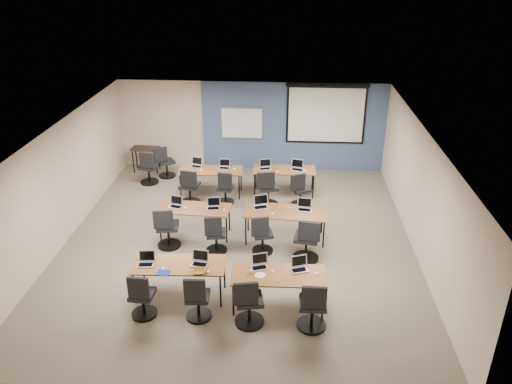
# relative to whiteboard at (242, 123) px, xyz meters

# --- Properties ---
(floor) EXTENTS (8.00, 9.00, 0.02)m
(floor) POSITION_rel_whiteboard_xyz_m (0.30, -4.43, -1.45)
(floor) COLOR #6B6354
(floor) RESTS_ON ground
(ceiling) EXTENTS (8.00, 9.00, 0.02)m
(ceiling) POSITION_rel_whiteboard_xyz_m (0.30, -4.43, 1.25)
(ceiling) COLOR white
(ceiling) RESTS_ON ground
(wall_back) EXTENTS (8.00, 0.04, 2.70)m
(wall_back) POSITION_rel_whiteboard_xyz_m (0.30, 0.07, -0.10)
(wall_back) COLOR beige
(wall_back) RESTS_ON ground
(wall_front) EXTENTS (8.00, 0.04, 2.70)m
(wall_front) POSITION_rel_whiteboard_xyz_m (0.30, -8.93, -0.10)
(wall_front) COLOR beige
(wall_front) RESTS_ON ground
(wall_left) EXTENTS (0.04, 9.00, 2.70)m
(wall_left) POSITION_rel_whiteboard_xyz_m (-3.70, -4.43, -0.10)
(wall_left) COLOR beige
(wall_left) RESTS_ON ground
(wall_right) EXTENTS (0.04, 9.00, 2.70)m
(wall_right) POSITION_rel_whiteboard_xyz_m (4.30, -4.43, -0.10)
(wall_right) COLOR beige
(wall_right) RESTS_ON ground
(blue_accent_panel) EXTENTS (5.50, 0.04, 2.70)m
(blue_accent_panel) POSITION_rel_whiteboard_xyz_m (1.55, 0.04, -0.10)
(blue_accent_panel) COLOR #3D5977
(blue_accent_panel) RESTS_ON wall_back
(whiteboard) EXTENTS (1.28, 0.03, 0.98)m
(whiteboard) POSITION_rel_whiteboard_xyz_m (0.00, 0.00, 0.00)
(whiteboard) COLOR #ACADAE
(whiteboard) RESTS_ON wall_back
(projector_screen) EXTENTS (2.40, 0.10, 1.82)m
(projector_screen) POSITION_rel_whiteboard_xyz_m (2.50, -0.02, 0.44)
(projector_screen) COLOR black
(projector_screen) RESTS_ON wall_back
(training_table_front_left) EXTENTS (1.75, 0.73, 0.73)m
(training_table_front_left) POSITION_rel_whiteboard_xyz_m (-0.61, -6.53, -0.77)
(training_table_front_left) COLOR brown
(training_table_front_left) RESTS_ON floor
(training_table_front_right) EXTENTS (1.75, 0.73, 0.73)m
(training_table_front_right) POSITION_rel_whiteboard_xyz_m (1.28, -6.75, -0.77)
(training_table_front_right) COLOR #9E643A
(training_table_front_right) RESTS_ON floor
(training_table_mid_left) EXTENTS (1.67, 0.70, 0.73)m
(training_table_mid_left) POSITION_rel_whiteboard_xyz_m (-0.74, -4.20, -0.77)
(training_table_mid_left) COLOR #A6723F
(training_table_mid_left) RESTS_ON floor
(training_table_mid_right) EXTENTS (1.88, 0.78, 0.73)m
(training_table_mid_right) POSITION_rel_whiteboard_xyz_m (1.37, -4.24, -0.76)
(training_table_mid_right) COLOR #A7783B
(training_table_mid_right) RESTS_ON floor
(training_table_back_left) EXTENTS (1.72, 0.72, 0.73)m
(training_table_back_left) POSITION_rel_whiteboard_xyz_m (-0.69, -1.94, -0.77)
(training_table_back_left) COLOR brown
(training_table_back_left) RESTS_ON floor
(training_table_back_right) EXTENTS (1.71, 0.71, 0.73)m
(training_table_back_right) POSITION_rel_whiteboard_xyz_m (1.32, -1.77, -0.77)
(training_table_back_right) COLOR brown
(training_table_back_right) RESTS_ON floor
(laptop_0) EXTENTS (0.31, 0.26, 0.23)m
(laptop_0) POSITION_rel_whiteboard_xyz_m (-1.24, -6.56, -0.66)
(laptop_0) COLOR #A6A6AD
(laptop_0) RESTS_ON training_table_front_left
(mouse_0) EXTENTS (0.07, 0.11, 0.04)m
(mouse_0) POSITION_rel_whiteboard_xyz_m (-0.87, -6.71, -0.71)
(mouse_0) COLOR white
(mouse_0) RESTS_ON training_table_front_left
(task_chair_0) EXTENTS (0.48, 0.48, 0.96)m
(task_chair_0) POSITION_rel_whiteboard_xyz_m (-1.18, -7.20, -1.06)
(task_chair_0) COLOR black
(task_chair_0) RESTS_ON floor
(laptop_1) EXTENTS (0.31, 0.27, 0.24)m
(laptop_1) POSITION_rel_whiteboard_xyz_m (-0.22, -6.48, -0.66)
(laptop_1) COLOR silver
(laptop_1) RESTS_ON training_table_front_left
(mouse_1) EXTENTS (0.06, 0.09, 0.03)m
(mouse_1) POSITION_rel_whiteboard_xyz_m (-0.02, -6.76, -0.71)
(mouse_1) COLOR white
(mouse_1) RESTS_ON training_table_front_left
(task_chair_1) EXTENTS (0.48, 0.48, 0.96)m
(task_chair_1) POSITION_rel_whiteboard_xyz_m (-0.17, -7.19, -1.06)
(task_chair_1) COLOR black
(task_chair_1) RESTS_ON floor
(laptop_2) EXTENTS (0.31, 0.26, 0.24)m
(laptop_2) POSITION_rel_whiteboard_xyz_m (0.92, -6.52, -0.66)
(laptop_2) COLOR #A9A9B5
(laptop_2) RESTS_ON training_table_front_right
(mouse_2) EXTENTS (0.08, 0.10, 0.03)m
(mouse_2) POSITION_rel_whiteboard_xyz_m (1.17, -6.66, -0.71)
(mouse_2) COLOR white
(mouse_2) RESTS_ON training_table_front_right
(task_chair_2) EXTENTS (0.54, 0.54, 1.02)m
(task_chair_2) POSITION_rel_whiteboard_xyz_m (0.77, -7.29, -1.03)
(task_chair_2) COLOR black
(task_chair_2) RESTS_ON floor
(laptop_3) EXTENTS (0.31, 0.26, 0.24)m
(laptop_3) POSITION_rel_whiteboard_xyz_m (1.66, -6.54, -0.66)
(laptop_3) COLOR silver
(laptop_3) RESTS_ON training_table_front_right
(mouse_3) EXTENTS (0.06, 0.09, 0.03)m
(mouse_3) POSITION_rel_whiteboard_xyz_m (1.98, -6.69, -0.71)
(mouse_3) COLOR white
(mouse_3) RESTS_ON training_table_front_right
(task_chair_3) EXTENTS (0.54, 0.54, 1.01)m
(task_chair_3) POSITION_rel_whiteboard_xyz_m (1.90, -7.32, -1.03)
(task_chair_3) COLOR black
(task_chair_3) RESTS_ON floor
(laptop_4) EXTENTS (0.30, 0.26, 0.23)m
(laptop_4) POSITION_rel_whiteboard_xyz_m (-1.17, -4.16, -0.66)
(laptop_4) COLOR #BABABC
(laptop_4) RESTS_ON training_table_mid_left
(mouse_4) EXTENTS (0.07, 0.10, 0.03)m
(mouse_4) POSITION_rel_whiteboard_xyz_m (-0.95, -4.25, -0.71)
(mouse_4) COLOR white
(mouse_4) RESTS_ON training_table_mid_left
(task_chair_4) EXTENTS (0.54, 0.54, 1.02)m
(task_chair_4) POSITION_rel_whiteboard_xyz_m (-1.27, -4.78, -1.03)
(task_chair_4) COLOR black
(task_chair_4) RESTS_ON floor
(laptop_5) EXTENTS (0.30, 0.26, 0.23)m
(laptop_5) POSITION_rel_whiteboard_xyz_m (-0.29, -4.18, -0.66)
(laptop_5) COLOR silver
(laptop_5) RESTS_ON training_table_mid_left
(mouse_5) EXTENTS (0.09, 0.11, 0.03)m
(mouse_5) POSITION_rel_whiteboard_xyz_m (-0.03, -4.30, -0.71)
(mouse_5) COLOR white
(mouse_5) RESTS_ON training_table_mid_left
(task_chair_5) EXTENTS (0.47, 0.47, 0.96)m
(task_chair_5) POSITION_rel_whiteboard_xyz_m (-0.15, -4.93, -1.06)
(task_chair_5) COLOR black
(task_chair_5) RESTS_ON floor
(laptop_6) EXTENTS (0.34, 0.29, 0.26)m
(laptop_6) POSITION_rel_whiteboard_xyz_m (0.80, -4.05, -0.66)
(laptop_6) COLOR silver
(laptop_6) RESTS_ON training_table_mid_right
(mouse_6) EXTENTS (0.07, 0.11, 0.04)m
(mouse_6) POSITION_rel_whiteboard_xyz_m (1.09, -4.40, -0.71)
(mouse_6) COLOR white
(mouse_6) RESTS_ON training_table_mid_right
(task_chair_6) EXTENTS (0.48, 0.47, 0.96)m
(task_chair_6) POSITION_rel_whiteboard_xyz_m (0.87, -4.88, -1.06)
(task_chair_6) COLOR black
(task_chair_6) RESTS_ON floor
(laptop_7) EXTENTS (0.33, 0.28, 0.25)m
(laptop_7) POSITION_rel_whiteboard_xyz_m (1.81, -4.12, -0.66)
(laptop_7) COLOR silver
(laptop_7) RESTS_ON training_table_mid_right
(mouse_7) EXTENTS (0.07, 0.10, 0.03)m
(mouse_7) POSITION_rel_whiteboard_xyz_m (1.97, -4.26, -0.71)
(mouse_7) COLOR white
(mouse_7) RESTS_ON training_table_mid_right
(task_chair_7) EXTENTS (0.58, 0.58, 1.05)m
(task_chair_7) POSITION_rel_whiteboard_xyz_m (1.86, -5.12, -1.01)
(task_chair_7) COLOR black
(task_chair_7) RESTS_ON floor
(laptop_8) EXTENTS (0.31, 0.27, 0.24)m
(laptop_8) POSITION_rel_whiteboard_xyz_m (-1.11, -1.70, -0.66)
(laptop_8) COLOR #BDBDBD
(laptop_8) RESTS_ON training_table_back_left
(mouse_8) EXTENTS (0.08, 0.11, 0.03)m
(mouse_8) POSITION_rel_whiteboard_xyz_m (-0.94, -1.98, -0.71)
(mouse_8) COLOR white
(mouse_8) RESTS_ON training_table_back_left
(task_chair_8) EXTENTS (0.54, 0.54, 1.02)m
(task_chair_8) POSITION_rel_whiteboard_xyz_m (-1.17, -2.58, -1.03)
(task_chair_8) COLOR black
(task_chair_8) RESTS_ON floor
(laptop_9) EXTENTS (0.30, 0.26, 0.23)m
(laptop_9) POSITION_rel_whiteboard_xyz_m (-0.33, -1.77, -0.66)
(laptop_9) COLOR silver
(laptop_9) RESTS_ON training_table_back_left
(mouse_9) EXTENTS (0.08, 0.11, 0.03)m
(mouse_9) POSITION_rel_whiteboard_xyz_m (-0.04, -1.87, -0.71)
(mouse_9) COLOR white
(mouse_9) RESTS_ON training_table_back_left
(task_chair_9) EXTENTS (0.46, 0.46, 0.95)m
(task_chair_9) POSITION_rel_whiteboard_xyz_m (-0.23, -2.52, -1.06)
(task_chair_9) COLOR black
(task_chair_9) RESTS_ON floor
(laptop_10) EXTENTS (0.32, 0.27, 0.24)m
(laptop_10) POSITION_rel_whiteboard_xyz_m (0.79, -1.73, -0.66)
(laptop_10) COLOR #ACACAC
(laptop_10) RESTS_ON training_table_back_right
(mouse_10) EXTENTS (0.08, 0.10, 0.03)m
(mouse_10) POSITION_rel_whiteboard_xyz_m (1.14, -1.96, -0.71)
(mouse_10) COLOR white
(mouse_10) RESTS_ON training_table_back_right
(task_chair_10) EXTENTS (0.57, 0.57, 1.04)m
(task_chair_10) POSITION_rel_whiteboard_xyz_m (0.90, -2.58, -1.02)
(task_chair_10) COLOR black
(task_chair_10) RESTS_ON floor
(laptop_11) EXTENTS (0.34, 0.29, 0.26)m
(laptop_11) POSITION_rel_whiteboard_xyz_m (1.67, -1.74, -0.66)
(laptop_11) COLOR #ACACB1
(laptop_11) RESTS_ON training_table_back_right
(mouse_11) EXTENTS (0.08, 0.10, 0.03)m
(mouse_11) POSITION_rel_whiteboard_xyz_m (1.88, -1.85, -0.71)
(mouse_11) COLOR white
(mouse_11) RESTS_ON training_table_back_right
(task_chair_11) EXTENTS (0.53, 0.50, 0.98)m
(task_chair_11) POSITION_rel_whiteboard_xyz_m (1.74, -2.53, -1.05)
(task_chair_11) COLOR black
(task_chair_11) RESTS_ON floor
(blue_mousepad) EXTENTS (0.26, 0.23, 0.01)m
(blue_mousepad) POSITION_rel_whiteboard_xyz_m (-0.85, -6.84, -0.72)
(blue_mousepad) COLOR navy
(blue_mousepad) RESTS_ON training_table_front_left
(snack_bowl) EXTENTS (0.34, 0.34, 0.07)m
(snack_bowl) POSITION_rel_whiteboard_xyz_m (-0.19, -6.80, -0.68)
(snack_bowl) COLOR brown
(snack_bowl) RESTS_ON training_table_front_left
(snack_plate) EXTENTS (0.21, 0.21, 0.01)m
(snack_plate) POSITION_rel_whiteboard_xyz_m (0.94, -6.81, -0.71)
(snack_plate) COLOR white
(snack_plate) RESTS_ON training_table_front_right
(coffee_cup) EXTENTS (0.05, 0.05, 0.05)m
(coffee_cup) POSITION_rel_whiteboard_xyz_m (0.77, -6.76, -0.68)
(coffee_cup) COLOR white
(coffee_cup) RESTS_ON snack_plate
(utility_table) EXTENTS (0.83, 0.46, 0.75)m
(utility_table) POSITION_rel_whiteboard_xyz_m (-2.92, -0.43, -0.81)
(utility_table) COLOR black
(utility_table) RESTS_ON floor
(spare_chair_a) EXTENTS (0.56, 0.50, 0.98)m
(spare_chair_a) POSITION_rel_whiteboard_xyz_m (-2.23, -0.86, -1.05)
(spare_chair_a) COLOR black
(spare_chair_a) RESTS_ON floor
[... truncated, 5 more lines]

